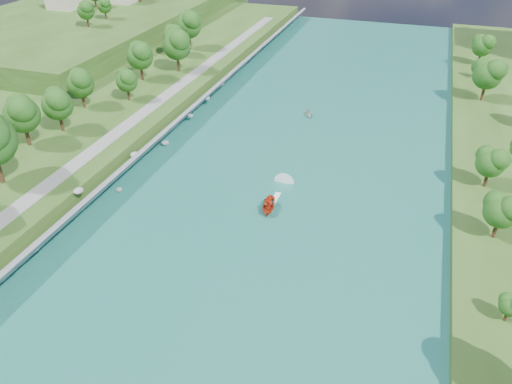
% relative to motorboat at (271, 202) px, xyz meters
% --- Properties ---
extents(ground, '(260.00, 260.00, 0.00)m').
position_rel_motorboat_xyz_m(ground, '(-0.62, -14.39, -0.87)').
color(ground, '#2D5119').
rests_on(ground, ground).
extents(river_water, '(55.00, 240.00, 0.10)m').
position_rel_motorboat_xyz_m(river_water, '(-0.62, 5.61, -0.82)').
color(river_water, '#1A635B').
rests_on(river_water, ground).
extents(berm_west, '(45.00, 240.00, 3.50)m').
position_rel_motorboat_xyz_m(berm_west, '(-50.62, 5.61, 0.88)').
color(berm_west, '#2D5119').
rests_on(berm_west, ground).
extents(ridge_west, '(60.00, 120.00, 9.00)m').
position_rel_motorboat_xyz_m(ridge_west, '(-83.12, 80.61, 3.63)').
color(ridge_west, '#2D5119').
rests_on(ridge_west, ground).
extents(riprap_bank, '(4.51, 236.00, 4.53)m').
position_rel_motorboat_xyz_m(riprap_bank, '(-26.48, 4.74, 0.94)').
color(riprap_bank, slate).
rests_on(riprap_bank, ground).
extents(riverside_path, '(3.00, 200.00, 0.10)m').
position_rel_motorboat_xyz_m(riverside_path, '(-33.12, 5.61, 2.68)').
color(riverside_path, gray).
rests_on(riverside_path, berm_west).
extents(trees_west, '(15.03, 150.04, 13.91)m').
position_rel_motorboat_xyz_m(trees_west, '(-42.32, -3.45, 8.23)').
color(trees_west, '#224913').
rests_on(trees_west, berm_west).
extents(trees_east, '(16.94, 138.73, 11.85)m').
position_rel_motorboat_xyz_m(trees_east, '(33.98, 11.88, 5.77)').
color(trees_east, '#224913').
rests_on(trees_east, berm_east).
extents(motorboat, '(3.60, 19.14, 2.23)m').
position_rel_motorboat_xyz_m(motorboat, '(0.00, 0.00, 0.00)').
color(motorboat, red).
rests_on(motorboat, river_water).
extents(raft, '(3.55, 3.91, 1.50)m').
position_rel_motorboat_xyz_m(raft, '(-2.68, 36.43, -0.41)').
color(raft, '#9C9EA5').
rests_on(raft, river_water).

